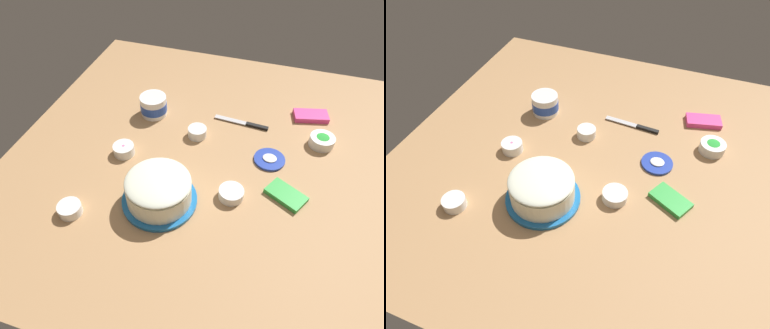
# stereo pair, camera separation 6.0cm
# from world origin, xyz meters

# --- Properties ---
(ground_plane) EXTENTS (1.54, 1.54, 0.00)m
(ground_plane) POSITION_xyz_m (0.00, 0.00, 0.00)
(ground_plane) COLOR tan
(frosted_cake) EXTENTS (0.26, 0.26, 0.12)m
(frosted_cake) POSITION_xyz_m (-0.10, -0.26, 0.06)
(frosted_cake) COLOR #1E6BB2
(frosted_cake) RESTS_ON ground_plane
(frosting_tub) EXTENTS (0.12, 0.12, 0.09)m
(frosting_tub) POSITION_xyz_m (-0.30, 0.19, 0.05)
(frosting_tub) COLOR white
(frosting_tub) RESTS_ON ground_plane
(frosting_tub_lid) EXTENTS (0.12, 0.12, 0.02)m
(frosting_tub_lid) POSITION_xyz_m (0.24, 0.05, 0.01)
(frosting_tub_lid) COLOR #233DAD
(frosting_tub_lid) RESTS_ON ground_plane
(spreading_knife) EXTENTS (0.24, 0.04, 0.01)m
(spreading_knife) POSITION_xyz_m (0.11, 0.24, 0.01)
(spreading_knife) COLOR silver
(spreading_knife) RESTS_ON ground_plane
(sprinkle_bowl_orange) EXTENTS (0.08, 0.08, 0.04)m
(sprinkle_bowl_orange) POSITION_xyz_m (-0.37, -0.40, 0.02)
(sprinkle_bowl_orange) COLOR white
(sprinkle_bowl_orange) RESTS_ON ground_plane
(sprinkle_bowl_pink) EXTENTS (0.08, 0.08, 0.04)m
(sprinkle_bowl_pink) POSITION_xyz_m (-0.32, -0.08, 0.02)
(sprinkle_bowl_pink) COLOR white
(sprinkle_bowl_pink) RESTS_ON ground_plane
(sprinkle_bowl_green) EXTENTS (0.10, 0.10, 0.04)m
(sprinkle_bowl_green) POSITION_xyz_m (0.42, 0.20, 0.02)
(sprinkle_bowl_green) COLOR white
(sprinkle_bowl_green) RESTS_ON ground_plane
(sprinkle_bowl_rainbow) EXTENTS (0.08, 0.08, 0.04)m
(sprinkle_bowl_rainbow) POSITION_xyz_m (-0.07, 0.11, 0.02)
(sprinkle_bowl_rainbow) COLOR white
(sprinkle_bowl_rainbow) RESTS_ON ground_plane
(sprinkle_bowl_blue) EXTENTS (0.09, 0.09, 0.04)m
(sprinkle_bowl_blue) POSITION_xyz_m (0.13, -0.17, 0.02)
(sprinkle_bowl_blue) COLOR white
(sprinkle_bowl_blue) RESTS_ON ground_plane
(candy_box_lower) EXTENTS (0.16, 0.14, 0.02)m
(candy_box_lower) POSITION_xyz_m (0.32, -0.11, 0.01)
(candy_box_lower) COLOR green
(candy_box_lower) RESTS_ON ground_plane
(candy_box_upper) EXTENTS (0.16, 0.11, 0.02)m
(candy_box_upper) POSITION_xyz_m (0.37, 0.37, 0.01)
(candy_box_upper) COLOR #E53D8E
(candy_box_upper) RESTS_ON ground_plane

